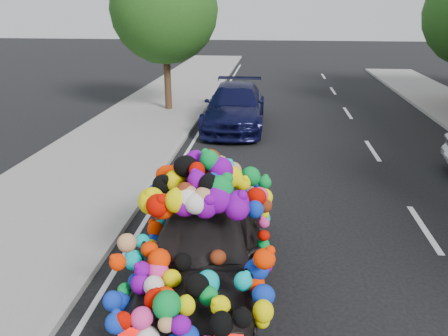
# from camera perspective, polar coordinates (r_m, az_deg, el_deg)

# --- Properties ---
(ground) EXTENTS (100.00, 100.00, 0.00)m
(ground) POSITION_cam_1_polar(r_m,az_deg,el_deg) (9.11, 2.52, -6.71)
(ground) COLOR black
(ground) RESTS_ON ground
(sidewalk) EXTENTS (4.00, 60.00, 0.12)m
(sidewalk) POSITION_cam_1_polar(r_m,az_deg,el_deg) (10.27, -22.24, -4.69)
(sidewalk) COLOR gray
(sidewalk) RESTS_ON ground
(kerb) EXTENTS (0.15, 60.00, 0.13)m
(kerb) POSITION_cam_1_polar(r_m,az_deg,el_deg) (9.51, -11.80, -5.50)
(kerb) COLOR gray
(kerb) RESTS_ON ground
(lane_markings) EXTENTS (6.00, 50.00, 0.01)m
(lane_markings) POSITION_cam_1_polar(r_m,az_deg,el_deg) (9.61, 24.65, -7.18)
(lane_markings) COLOR silver
(lane_markings) RESTS_ON ground
(tree_near_sidewalk) EXTENTS (4.20, 4.20, 6.13)m
(tree_near_sidewalk) POSITION_cam_1_polar(r_m,az_deg,el_deg) (18.12, -7.79, 19.86)
(tree_near_sidewalk) COLOR #332114
(tree_near_sidewalk) RESTS_ON ground
(plush_art_car) EXTENTS (2.16, 4.46, 2.09)m
(plush_art_car) POSITION_cam_1_polar(r_m,az_deg,el_deg) (6.67, -2.46, -7.20)
(plush_art_car) COLOR black
(plush_art_car) RESTS_ON ground
(navy_sedan) EXTENTS (2.14, 5.15, 1.49)m
(navy_sedan) POSITION_cam_1_polar(r_m,az_deg,el_deg) (15.93, 1.44, 8.08)
(navy_sedan) COLOR black
(navy_sedan) RESTS_ON ground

